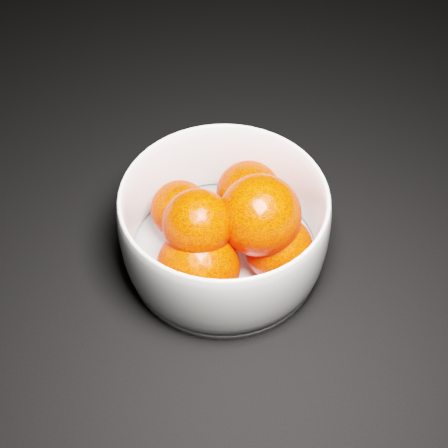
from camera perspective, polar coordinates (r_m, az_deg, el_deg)
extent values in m
cylinder|color=silver|center=(0.67, 0.00, -2.84)|extent=(0.20, 0.20, 0.01)
sphere|color=#FF2101|center=(0.67, 2.26, 2.87)|extent=(0.07, 0.07, 0.07)
sphere|color=#FF2101|center=(0.65, -4.03, 1.34)|extent=(0.06, 0.06, 0.06)
sphere|color=#FF2101|center=(0.61, -2.36, -3.92)|extent=(0.08, 0.08, 0.08)
sphere|color=#FF2101|center=(0.62, 5.04, -2.22)|extent=(0.07, 0.07, 0.07)
sphere|color=#FF2101|center=(0.59, -2.43, 0.02)|extent=(0.07, 0.07, 0.07)
sphere|color=#FF2101|center=(0.60, 3.30, 0.81)|extent=(0.08, 0.08, 0.08)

